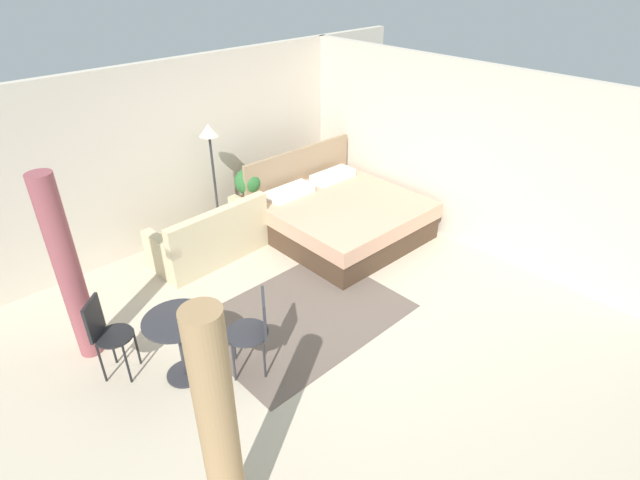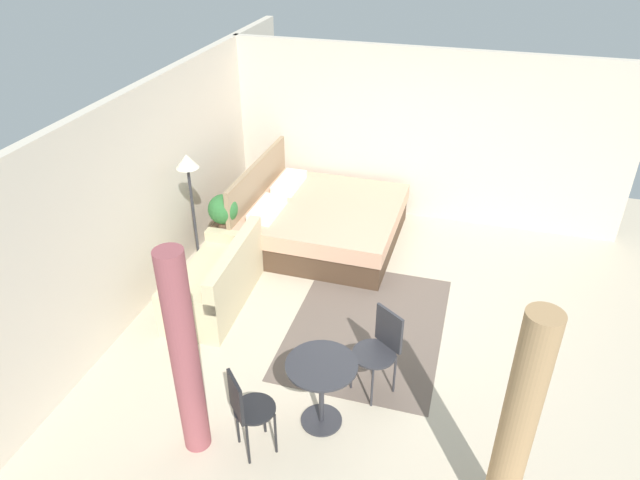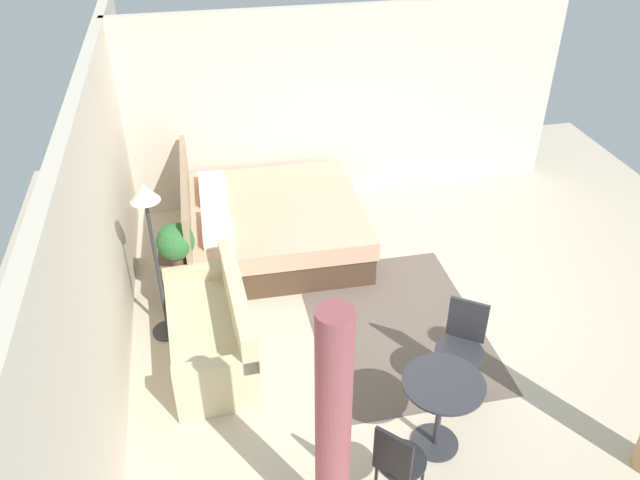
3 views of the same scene
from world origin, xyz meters
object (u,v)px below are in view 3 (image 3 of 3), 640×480
object	(u,v)px
couch	(213,333)
floor_lamp	(149,221)
bed	(270,225)
cafe_chair_near_couch	(463,339)
nightstand	(180,278)
potted_plant	(176,243)
balcony_table	(441,402)
cafe_chair_near_window	(397,461)

from	to	relation	value
couch	floor_lamp	bearing A→B (deg)	45.61
bed	cafe_chair_near_couch	bearing A→B (deg)	-152.46
floor_lamp	cafe_chair_near_couch	bearing A→B (deg)	-116.13
couch	nightstand	world-z (taller)	couch
floor_lamp	potted_plant	bearing A→B (deg)	-21.54
couch	cafe_chair_near_couch	distance (m)	2.33
cafe_chair_near_couch	balcony_table	bearing A→B (deg)	144.55
potted_plant	cafe_chair_near_couch	size ratio (longest dim) A/B	0.54
potted_plant	nightstand	bearing A→B (deg)	11.81
couch	cafe_chair_near_couch	size ratio (longest dim) A/B	1.75
cafe_chair_near_window	floor_lamp	bearing A→B (deg)	34.70
cafe_chair_near_window	cafe_chair_near_couch	bearing A→B (deg)	-40.92
balcony_table	cafe_chair_near_window	xyz separation A→B (m)	(-0.50, 0.53, 0.05)
cafe_chair_near_couch	floor_lamp	bearing A→B (deg)	63.87
balcony_table	cafe_chair_near_couch	size ratio (longest dim) A/B	0.80
balcony_table	bed	bearing A→B (deg)	16.15
potted_plant	cafe_chair_near_couch	xyz separation A→B (m)	(-1.73, -2.44, -0.22)
bed	potted_plant	distance (m)	1.47
bed	cafe_chair_near_window	bearing A→B (deg)	-173.85
cafe_chair_near_couch	potted_plant	bearing A→B (deg)	54.62
couch	nightstand	bearing A→B (deg)	16.64
floor_lamp	balcony_table	world-z (taller)	floor_lamp
bed	balcony_table	size ratio (longest dim) A/B	2.86
potted_plant	cafe_chair_near_window	distance (m)	3.21
bed	nightstand	bearing A→B (deg)	125.28
bed	potted_plant	bearing A→B (deg)	129.15
bed	floor_lamp	xyz separation A→B (m)	(-1.33, 1.25, 1.02)
potted_plant	floor_lamp	bearing A→B (deg)	158.46
bed	cafe_chair_near_couch	world-z (taller)	bed
bed	cafe_chair_near_window	distance (m)	3.74
potted_plant	floor_lamp	xyz separation A→B (m)	(-0.45, 0.18, 0.55)
balcony_table	couch	bearing A→B (deg)	50.19
couch	cafe_chair_near_window	bearing A→B (deg)	-148.31
balcony_table	nightstand	bearing A→B (deg)	39.79
cafe_chair_near_couch	nightstand	bearing A→B (deg)	53.32
nightstand	cafe_chair_near_window	size ratio (longest dim) A/B	0.61
floor_lamp	balcony_table	xyz separation A→B (m)	(-1.89, -2.18, -0.83)
cafe_chair_near_window	balcony_table	bearing A→B (deg)	-46.47
floor_lamp	cafe_chair_near_window	xyz separation A→B (m)	(-2.39, -1.65, -0.78)
couch	potted_plant	world-z (taller)	potted_plant
couch	nightstand	size ratio (longest dim) A/B	2.90
bed	floor_lamp	bearing A→B (deg)	136.59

